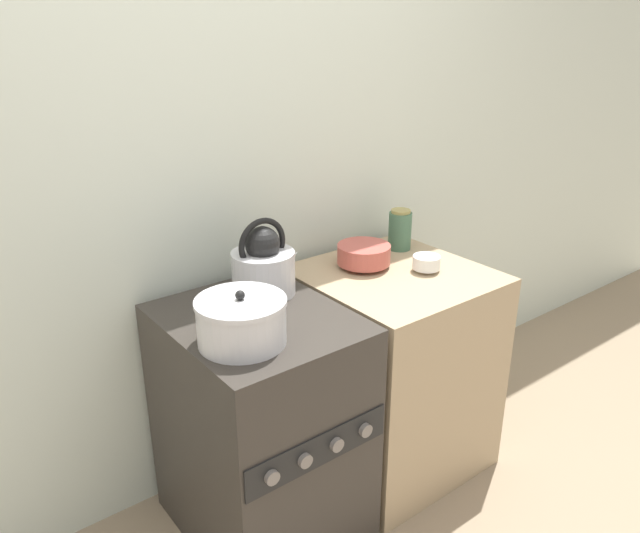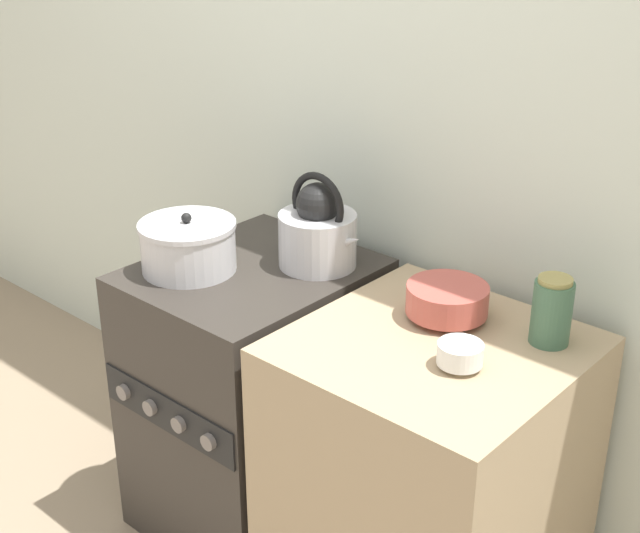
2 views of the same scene
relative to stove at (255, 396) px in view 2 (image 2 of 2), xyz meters
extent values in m
cube|color=silver|center=(0.00, 0.40, 0.84)|extent=(7.00, 0.06, 2.50)
cube|color=#332D28|center=(0.00, 0.00, 0.00)|extent=(0.54, 0.64, 0.82)
cube|color=black|center=(0.00, -0.32, 0.10)|extent=(0.51, 0.01, 0.11)
cylinder|color=slate|center=(-0.17, -0.33, 0.10)|extent=(0.04, 0.02, 0.04)
cylinder|color=slate|center=(-0.06, -0.33, 0.10)|extent=(0.04, 0.02, 0.04)
cylinder|color=slate|center=(0.06, -0.33, 0.10)|extent=(0.04, 0.02, 0.04)
cylinder|color=slate|center=(0.17, -0.33, 0.10)|extent=(0.04, 0.02, 0.04)
cube|color=tan|center=(0.61, 0.00, 0.00)|extent=(0.64, 0.64, 0.82)
cylinder|color=silver|center=(0.12, 0.14, 0.49)|extent=(0.21, 0.21, 0.15)
sphere|color=black|center=(0.12, 0.14, 0.59)|extent=(0.12, 0.12, 0.12)
torus|color=black|center=(0.12, 0.14, 0.59)|extent=(0.18, 0.02, 0.18)
cone|color=silver|center=(0.22, 0.14, 0.51)|extent=(0.11, 0.05, 0.08)
cylinder|color=silver|center=(-0.12, -0.11, 0.47)|extent=(0.26, 0.26, 0.12)
cylinder|color=silver|center=(-0.12, -0.11, 0.54)|extent=(0.26, 0.26, 0.01)
sphere|color=black|center=(-0.12, -0.11, 0.56)|extent=(0.03, 0.03, 0.03)
cylinder|color=#B75147|center=(0.56, 0.12, 0.41)|extent=(0.09, 0.09, 0.02)
cylinder|color=#B75147|center=(0.56, 0.12, 0.46)|extent=(0.20, 0.20, 0.07)
cylinder|color=white|center=(0.71, -0.05, 0.41)|extent=(0.05, 0.05, 0.01)
cylinder|color=white|center=(0.71, -0.05, 0.44)|extent=(0.10, 0.10, 0.05)
cylinder|color=#3F664C|center=(0.80, 0.18, 0.48)|extent=(0.09, 0.09, 0.15)
cylinder|color=#998C4C|center=(0.80, 0.18, 0.56)|extent=(0.08, 0.08, 0.01)
camera|label=1|loc=(-0.92, -1.51, 1.29)|focal=35.00mm
camera|label=2|loc=(1.61, -1.53, 1.43)|focal=50.00mm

